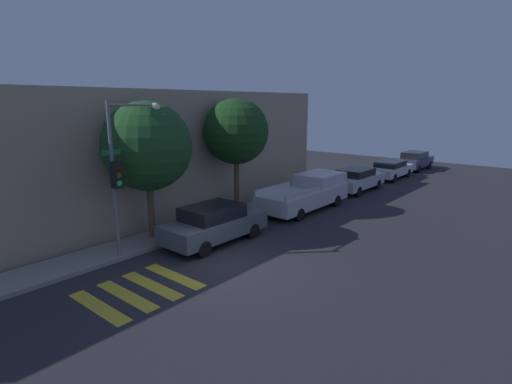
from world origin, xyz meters
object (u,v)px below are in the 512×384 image
sedan_near_corner (214,223)px  sedan_middle (356,179)px  traffic_light_pole (125,159)px  tree_near_corner (147,147)px  pickup_truck (308,192)px  sedan_tail_of_row (415,160)px  sedan_far_end (390,169)px  tree_midblock (236,132)px

sedan_near_corner → sedan_middle: sedan_near_corner is taller
traffic_light_pole → sedan_near_corner: (2.93, -1.27, -2.75)m
traffic_light_pole → tree_near_corner: 1.79m
traffic_light_pole → pickup_truck: size_ratio=0.97×
sedan_near_corner → pickup_truck: bearing=0.0°
tree_near_corner → traffic_light_pole: bearing=-150.5°
sedan_tail_of_row → pickup_truck: bearing=180.0°
sedan_middle → sedan_far_end: size_ratio=1.01×
sedan_near_corner → pickup_truck: 6.73m
sedan_middle → tree_midblock: 9.49m
traffic_light_pole → pickup_truck: bearing=-7.5°
tree_near_corner → tree_midblock: tree_midblock is taller
sedan_far_end → tree_near_corner: bearing=173.6°
traffic_light_pole → sedan_tail_of_row: (25.79, -1.27, -2.77)m
tree_near_corner → tree_midblock: size_ratio=0.98×
sedan_middle → tree_near_corner: tree_near_corner is taller
sedan_tail_of_row → tree_midblock: bearing=173.6°
sedan_near_corner → pickup_truck: (6.73, 0.00, 0.07)m
traffic_light_pole → tree_midblock: tree_midblock is taller
sedan_far_end → sedan_tail_of_row: bearing=0.0°
sedan_far_end → sedan_tail_of_row: sedan_tail_of_row is taller
traffic_light_pole → sedan_near_corner: size_ratio=1.25×
sedan_tail_of_row → tree_midblock: size_ratio=0.77×
pickup_truck → sedan_far_end: size_ratio=1.28×
sedan_tail_of_row → tree_near_corner: tree_near_corner is taller
sedan_near_corner → sedan_far_end: sedan_near_corner is taller
pickup_truck → sedan_tail_of_row: pickup_truck is taller
sedan_tail_of_row → sedan_middle: bearing=-180.0°
sedan_far_end → sedan_middle: bearing=180.0°
sedan_near_corner → tree_near_corner: tree_near_corner is taller
pickup_truck → sedan_far_end: (11.07, -0.00, -0.17)m
sedan_middle → sedan_tail_of_row: size_ratio=1.03×
pickup_truck → tree_midblock: 4.93m
sedan_middle → sedan_far_end: bearing=-0.0°
sedan_near_corner → tree_midblock: 5.35m
sedan_far_end → sedan_tail_of_row: (5.07, 0.00, 0.08)m
sedan_near_corner → sedan_tail_of_row: size_ratio=1.01×
sedan_middle → tree_midblock: tree_midblock is taller
tree_near_corner → sedan_middle: bearing=-8.9°
pickup_truck → tree_near_corner: bearing=165.2°
sedan_tail_of_row → tree_midblock: tree_midblock is taller
traffic_light_pole → sedan_far_end: size_ratio=1.23×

